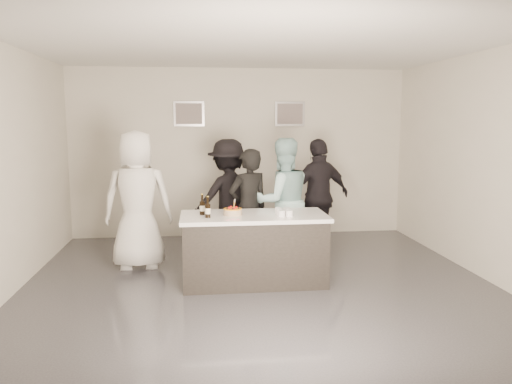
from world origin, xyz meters
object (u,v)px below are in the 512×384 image
at_px(person_main_black, 249,209).
at_px(person_main_blue, 282,201).
at_px(beer_bottle_b, 208,207).
at_px(person_guest_left, 138,200).
at_px(beer_bottle_a, 202,205).
at_px(person_guest_right, 319,196).
at_px(cake, 233,212).
at_px(bar_counter, 254,249).
at_px(person_guest_back, 229,198).

xyz_separation_m(person_main_black, person_main_blue, (0.51, 0.14, 0.07)).
relative_size(beer_bottle_b, person_guest_left, 0.13).
bearing_deg(person_main_black, person_main_blue, 170.02).
height_order(beer_bottle_a, person_guest_right, person_guest_right).
bearing_deg(cake, bar_counter, -0.88).
height_order(bar_counter, person_main_black, person_main_black).
distance_m(bar_counter, person_guest_right, 1.88).
xyz_separation_m(person_guest_left, person_guest_back, (1.31, 0.54, -0.08)).
xyz_separation_m(cake, person_main_blue, (0.79, 0.85, -0.02)).
height_order(bar_counter, beer_bottle_b, beer_bottle_b).
height_order(cake, person_guest_left, person_guest_left).
relative_size(bar_counter, beer_bottle_a, 7.15).
relative_size(person_main_black, person_guest_left, 0.87).
height_order(beer_bottle_a, person_guest_left, person_guest_left).
bearing_deg(bar_counter, person_main_blue, 58.87).
xyz_separation_m(bar_counter, cake, (-0.27, 0.00, 0.49)).
bearing_deg(person_guest_back, person_main_blue, 124.17).
distance_m(person_main_blue, person_guest_back, 0.93).
bearing_deg(beer_bottle_b, cake, 25.72).
xyz_separation_m(bar_counter, beer_bottle_b, (-0.59, -0.15, 0.58)).
bearing_deg(beer_bottle_b, person_main_black, 55.61).
height_order(beer_bottle_a, person_main_blue, person_main_blue).
height_order(cake, person_main_black, person_main_black).
relative_size(person_main_blue, person_guest_left, 0.94).
bearing_deg(beer_bottle_b, person_guest_right, 40.78).
bearing_deg(person_guest_left, beer_bottle_a, 137.35).
bearing_deg(person_guest_left, beer_bottle_b, 132.94).
xyz_separation_m(person_main_black, person_guest_left, (-1.55, 0.14, 0.13)).
bearing_deg(beer_bottle_b, person_guest_back, 77.21).
xyz_separation_m(person_main_blue, person_guest_back, (-0.75, 0.55, -0.02)).
relative_size(bar_counter, person_guest_left, 0.95).
distance_m(person_main_blue, person_guest_left, 2.07).
bearing_deg(person_guest_right, cake, 24.48).
bearing_deg(beer_bottle_b, bar_counter, 14.20).
bearing_deg(person_guest_back, person_main_black, 89.54).
distance_m(person_main_blue, person_guest_right, 0.86).
height_order(beer_bottle_b, person_guest_left, person_guest_left).
distance_m(bar_counter, person_guest_left, 1.85).
height_order(bar_counter, cake, cake).
relative_size(bar_counter, person_guest_right, 1.03).
xyz_separation_m(cake, beer_bottle_b, (-0.32, -0.15, 0.09)).
relative_size(cake, person_main_blue, 0.13).
distance_m(beer_bottle_b, person_guest_left, 1.39).
relative_size(bar_counter, person_main_blue, 1.01).
relative_size(person_main_black, person_main_blue, 0.92).
bearing_deg(person_guest_right, person_main_black, 10.50).
height_order(beer_bottle_b, person_main_blue, person_main_blue).
height_order(cake, person_guest_right, person_guest_right).
bearing_deg(person_guest_right, beer_bottle_b, 21.86).
bearing_deg(person_guest_back, person_guest_left, 2.54).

